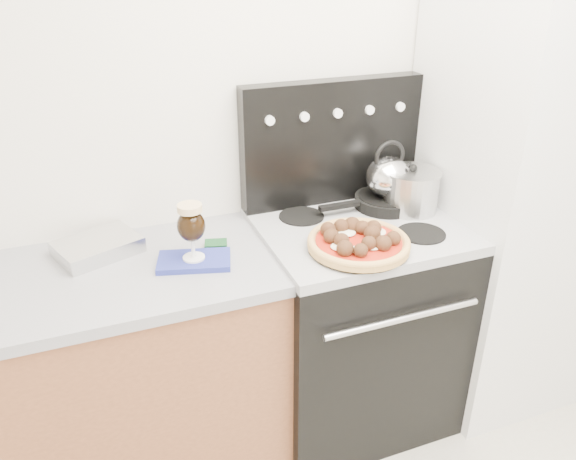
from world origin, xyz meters
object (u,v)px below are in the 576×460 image
oven_mitt (194,261)px  stock_pot (411,192)px  skillet (386,201)px  beer_glass (192,232)px  base_cabinet (79,391)px  fridge (512,195)px  pizza_pan (358,248)px  pizza (359,241)px  stove_body (353,327)px  tea_kettle (388,174)px

oven_mitt → stock_pot: size_ratio=1.14×
oven_mitt → stock_pot: bearing=5.3°
skillet → beer_glass: bearing=-170.2°
base_cabinet → skillet: bearing=4.1°
base_cabinet → stock_pot: size_ratio=6.69×
base_cabinet → beer_glass: 0.75m
fridge → skillet: bearing=164.6°
beer_glass → pizza_pan: beer_glass is taller
pizza → fridge: bearing=10.6°
fridge → pizza: 0.81m
stove_body → pizza: size_ratio=2.45×
oven_mitt → beer_glass: size_ratio=1.20×
pizza → base_cabinet: bearing=168.9°
stove_body → pizza: pizza is taller
base_cabinet → oven_mitt: 0.66m
oven_mitt → beer_glass: 0.11m
fridge → base_cabinet: bearing=178.4°
pizza → skillet: (0.28, 0.29, -0.01)m
beer_glass → pizza: (0.56, -0.15, -0.07)m
tea_kettle → pizza: bearing=-123.2°
pizza_pan → pizza: pizza is taller
base_cabinet → skillet: skillet is taller
skillet → fridge: bearing=-15.4°
stove_body → pizza: bearing=-119.0°
pizza_pan → pizza: (0.00, 0.00, 0.03)m
base_cabinet → pizza: size_ratio=4.03×
base_cabinet → fridge: bearing=-1.6°
pizza_pan → tea_kettle: tea_kettle is taller
oven_mitt → beer_glass: bearing=0.0°
fridge → pizza_pan: size_ratio=5.63×
oven_mitt → skillet: 0.85m
stove_body → oven_mitt: size_ratio=3.55×
fridge → stock_pot: 0.45m
beer_glass → skillet: 0.85m
beer_glass → skillet: beer_glass is taller
base_cabinet → stove_body: (1.10, -0.02, 0.01)m
pizza_pan → stock_pot: size_ratio=1.56×
stock_pot → tea_kettle: bearing=140.9°
fridge → stock_pot: size_ratio=8.76×
base_cabinet → stove_body: bearing=-1.3°
fridge → tea_kettle: 0.55m
fridge → oven_mitt: size_ratio=7.67×
fridge → pizza_pan: (-0.80, -0.15, -0.02)m
base_cabinet → pizza_pan: bearing=-11.1°
pizza_pan → oven_mitt: bearing=165.3°
fridge → beer_glass: (-1.35, -0.00, 0.07)m
skillet → tea_kettle: tea_kettle is taller
base_cabinet → tea_kettle: tea_kettle is taller
pizza → stock_pot: size_ratio=1.66×
fridge → pizza: fridge is taller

